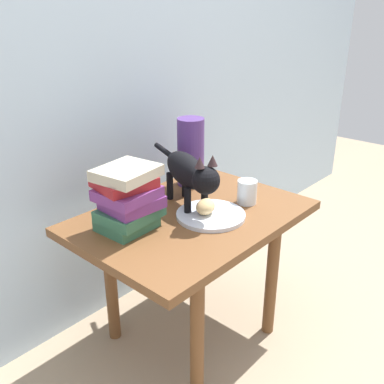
{
  "coord_description": "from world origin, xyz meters",
  "views": [
    {
      "loc": [
        -0.98,
        -0.88,
        1.15
      ],
      "look_at": [
        0.0,
        0.0,
        0.59
      ],
      "focal_mm": 40.53,
      "sensor_mm": 36.0,
      "label": 1
    }
  ],
  "objects_px": {
    "side_table": "(192,232)",
    "plate": "(211,215)",
    "book_stack": "(128,198)",
    "bread_roll": "(205,207)",
    "green_vase": "(191,152)",
    "cat": "(190,173)",
    "candle_jar": "(247,193)"
  },
  "relations": [
    {
      "from": "side_table",
      "to": "plate",
      "type": "height_order",
      "value": "plate"
    },
    {
      "from": "book_stack",
      "to": "bread_roll",
      "type": "bearing_deg",
      "value": -29.78
    },
    {
      "from": "plate",
      "to": "bread_roll",
      "type": "relative_size",
      "value": 2.89
    },
    {
      "from": "bread_roll",
      "to": "green_vase",
      "type": "bearing_deg",
      "value": 51.45
    },
    {
      "from": "cat",
      "to": "green_vase",
      "type": "distance_m",
      "value": 0.23
    },
    {
      "from": "book_stack",
      "to": "candle_jar",
      "type": "relative_size",
      "value": 2.43
    },
    {
      "from": "side_table",
      "to": "green_vase",
      "type": "distance_m",
      "value": 0.34
    },
    {
      "from": "bread_roll",
      "to": "candle_jar",
      "type": "height_order",
      "value": "candle_jar"
    },
    {
      "from": "plate",
      "to": "green_vase",
      "type": "xyz_separation_m",
      "value": [
        0.17,
        0.25,
        0.12
      ]
    },
    {
      "from": "cat",
      "to": "plate",
      "type": "bearing_deg",
      "value": -92.34
    },
    {
      "from": "green_vase",
      "to": "candle_jar",
      "type": "distance_m",
      "value": 0.29
    },
    {
      "from": "side_table",
      "to": "book_stack",
      "type": "height_order",
      "value": "book_stack"
    },
    {
      "from": "bread_roll",
      "to": "cat",
      "type": "relative_size",
      "value": 0.18
    },
    {
      "from": "bread_roll",
      "to": "cat",
      "type": "distance_m",
      "value": 0.13
    },
    {
      "from": "book_stack",
      "to": "green_vase",
      "type": "relative_size",
      "value": 0.78
    },
    {
      "from": "bread_roll",
      "to": "cat",
      "type": "bearing_deg",
      "value": 78.66
    },
    {
      "from": "side_table",
      "to": "candle_jar",
      "type": "xyz_separation_m",
      "value": [
        0.2,
        -0.09,
        0.11
      ]
    },
    {
      "from": "bread_roll",
      "to": "green_vase",
      "type": "distance_m",
      "value": 0.31
    },
    {
      "from": "green_vase",
      "to": "candle_jar",
      "type": "xyz_separation_m",
      "value": [
        0.0,
        -0.27,
        -0.09
      ]
    },
    {
      "from": "candle_jar",
      "to": "bread_roll",
      "type": "bearing_deg",
      "value": 169.73
    },
    {
      "from": "cat",
      "to": "book_stack",
      "type": "xyz_separation_m",
      "value": [
        -0.24,
        0.04,
        -0.03
      ]
    },
    {
      "from": "plate",
      "to": "cat",
      "type": "bearing_deg",
      "value": 87.66
    },
    {
      "from": "green_vase",
      "to": "book_stack",
      "type": "bearing_deg",
      "value": -165.07
    },
    {
      "from": "side_table",
      "to": "cat",
      "type": "distance_m",
      "value": 0.21
    },
    {
      "from": "bread_roll",
      "to": "book_stack",
      "type": "height_order",
      "value": "book_stack"
    },
    {
      "from": "plate",
      "to": "cat",
      "type": "height_order",
      "value": "cat"
    },
    {
      "from": "plate",
      "to": "green_vase",
      "type": "bearing_deg",
      "value": 54.86
    },
    {
      "from": "side_table",
      "to": "cat",
      "type": "relative_size",
      "value": 1.74
    },
    {
      "from": "candle_jar",
      "to": "cat",
      "type": "bearing_deg",
      "value": 144.61
    },
    {
      "from": "side_table",
      "to": "candle_jar",
      "type": "relative_size",
      "value": 9.16
    },
    {
      "from": "cat",
      "to": "bread_roll",
      "type": "bearing_deg",
      "value": -101.34
    },
    {
      "from": "book_stack",
      "to": "green_vase",
      "type": "bearing_deg",
      "value": 14.93
    }
  ]
}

